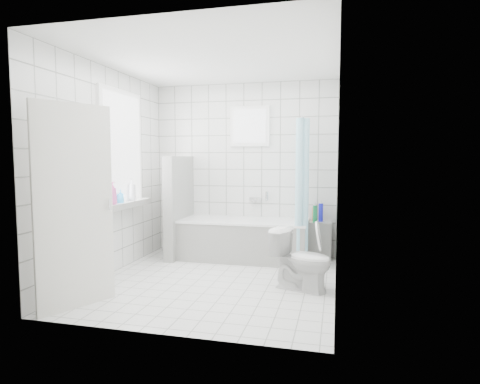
# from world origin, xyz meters

# --- Properties ---
(ground) EXTENTS (3.00, 3.00, 0.00)m
(ground) POSITION_xyz_m (0.00, 0.00, 0.00)
(ground) COLOR white
(ground) RESTS_ON ground
(ceiling) EXTENTS (3.00, 3.00, 0.00)m
(ceiling) POSITION_xyz_m (0.00, 0.00, 2.60)
(ceiling) COLOR white
(ceiling) RESTS_ON ground
(wall_back) EXTENTS (2.80, 0.02, 2.60)m
(wall_back) POSITION_xyz_m (0.00, 1.50, 1.30)
(wall_back) COLOR white
(wall_back) RESTS_ON ground
(wall_front) EXTENTS (2.80, 0.02, 2.60)m
(wall_front) POSITION_xyz_m (0.00, -1.50, 1.30)
(wall_front) COLOR white
(wall_front) RESTS_ON ground
(wall_left) EXTENTS (0.02, 3.00, 2.60)m
(wall_left) POSITION_xyz_m (-1.40, 0.00, 1.30)
(wall_left) COLOR white
(wall_left) RESTS_ON ground
(wall_right) EXTENTS (0.02, 3.00, 2.60)m
(wall_right) POSITION_xyz_m (1.40, 0.00, 1.30)
(wall_right) COLOR white
(wall_right) RESTS_ON ground
(window_left) EXTENTS (0.01, 0.90, 1.40)m
(window_left) POSITION_xyz_m (-1.35, 0.30, 1.60)
(window_left) COLOR white
(window_left) RESTS_ON wall_left
(window_back) EXTENTS (0.50, 0.01, 0.50)m
(window_back) POSITION_xyz_m (0.10, 1.46, 1.95)
(window_back) COLOR white
(window_back) RESTS_ON wall_back
(window_sill) EXTENTS (0.18, 1.02, 0.08)m
(window_sill) POSITION_xyz_m (-1.31, 0.30, 0.86)
(window_sill) COLOR white
(window_sill) RESTS_ON wall_left
(door) EXTENTS (0.39, 0.73, 2.00)m
(door) POSITION_xyz_m (-1.07, -1.12, 1.00)
(door) COLOR silver
(door) RESTS_ON ground
(bathtub) EXTENTS (1.84, 0.77, 0.58)m
(bathtub) POSITION_xyz_m (0.09, 1.12, 0.29)
(bathtub) COLOR white
(bathtub) RESTS_ON ground
(partition_wall) EXTENTS (0.15, 0.85, 1.50)m
(partition_wall) POSITION_xyz_m (-0.89, 1.07, 0.75)
(partition_wall) COLOR white
(partition_wall) RESTS_ON ground
(tiled_ledge) EXTENTS (0.40, 0.24, 0.55)m
(tiled_ledge) POSITION_xyz_m (1.13, 1.38, 0.28)
(tiled_ledge) COLOR white
(tiled_ledge) RESTS_ON ground
(toilet) EXTENTS (0.75, 0.56, 0.68)m
(toilet) POSITION_xyz_m (1.03, -0.05, 0.34)
(toilet) COLOR white
(toilet) RESTS_ON ground
(curtain_rod) EXTENTS (0.02, 0.80, 0.02)m
(curtain_rod) POSITION_xyz_m (0.95, 1.10, 2.00)
(curtain_rod) COLOR silver
(curtain_rod) RESTS_ON wall_back
(shower_curtain) EXTENTS (0.14, 0.48, 1.78)m
(shower_curtain) POSITION_xyz_m (0.95, 0.97, 1.10)
(shower_curtain) COLOR #48B5D5
(shower_curtain) RESTS_ON curtain_rod
(tub_faucet) EXTENTS (0.18, 0.06, 0.06)m
(tub_faucet) POSITION_xyz_m (0.19, 1.46, 0.85)
(tub_faucet) COLOR silver
(tub_faucet) RESTS_ON wall_back
(sill_bottles) EXTENTS (0.16, 0.62, 0.31)m
(sill_bottles) POSITION_xyz_m (-1.30, 0.19, 1.04)
(sill_bottles) COLOR white
(sill_bottles) RESTS_ON window_sill
(ledge_bottles) EXTENTS (0.16, 0.18, 0.27)m
(ledge_bottles) POSITION_xyz_m (1.12, 1.37, 0.67)
(ledge_bottles) COLOR #DA4719
(ledge_bottles) RESTS_ON tiled_ledge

